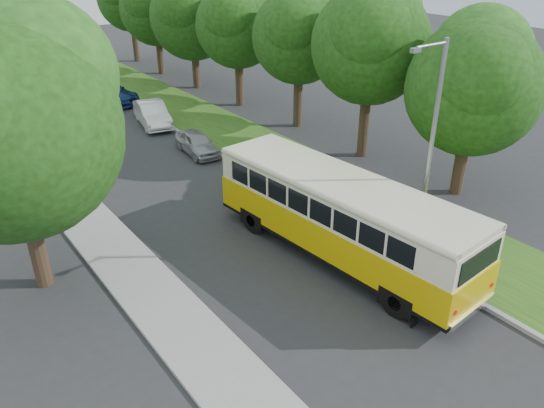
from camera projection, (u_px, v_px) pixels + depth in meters
ground at (286, 263)px, 19.59m from camera, size 120.00×120.00×0.00m
curb at (281, 190)px, 25.04m from camera, size 0.20×70.00×0.15m
grass_verge at (318, 178)px, 26.29m from camera, size 4.50×70.00×0.13m
sidewalk at (109, 246)px, 20.59m from camera, size 2.20×70.00×0.12m
treeline at (143, 27)px, 31.42m from camera, size 24.27×41.91×9.46m
lamppost_near at (429, 148)px, 18.04m from camera, size 1.71×0.16×8.00m
lamppost_far at (18, 84)px, 26.66m from camera, size 1.71×0.16×7.50m
warning_sign at (55, 151)px, 24.98m from camera, size 0.56×0.10×2.50m
vintage_bus at (341, 219)px, 19.25m from camera, size 3.67×11.09×3.24m
car_silver at (197, 143)px, 29.10m from camera, size 1.75×3.70×1.22m
car_white at (152, 114)px, 33.40m from camera, size 2.46×4.71×1.48m
car_blue at (109, 93)px, 37.82m from camera, size 3.67×5.41×1.45m
car_grey at (89, 97)px, 36.90m from camera, size 3.95×5.83×1.48m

